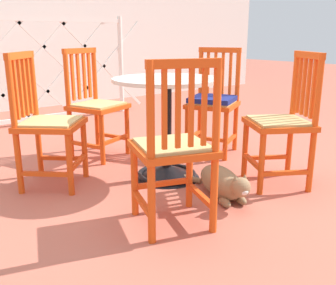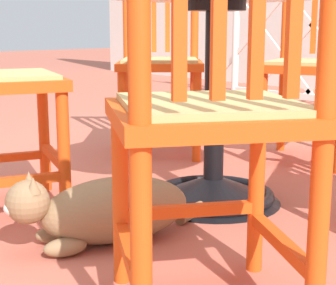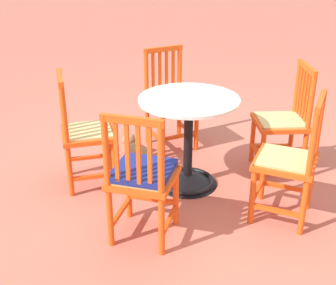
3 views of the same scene
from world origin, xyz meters
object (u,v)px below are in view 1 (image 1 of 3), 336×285
at_px(cafe_table, 167,140).
at_px(orange_chair_tucked_in, 213,103).
at_px(orange_chair_at_corner, 96,106).
at_px(orange_chair_by_planter, 174,150).
at_px(orange_chair_near_fence, 47,124).
at_px(orange_chair_facing_out, 283,124).
at_px(tabby_cat, 223,184).

relative_size(cafe_table, orange_chair_tucked_in, 0.83).
distance_m(orange_chair_at_corner, orange_chair_by_planter, 1.44).
relative_size(orange_chair_tucked_in, orange_chair_near_fence, 1.00).
bearing_deg(orange_chair_tucked_in, orange_chair_facing_out, -101.81).
xyz_separation_m(orange_chair_facing_out, orange_chair_near_fence, (-1.27, 0.99, 0.00)).
xyz_separation_m(orange_chair_tucked_in, orange_chair_near_fence, (-1.44, 0.14, -0.01)).
height_order(cafe_table, orange_chair_facing_out, orange_chair_facing_out).
bearing_deg(tabby_cat, orange_chair_by_planter, -169.07).
bearing_deg(orange_chair_near_fence, tabby_cat, -49.61).
relative_size(orange_chair_at_corner, tabby_cat, 1.23).
bearing_deg(orange_chair_facing_out, orange_chair_by_planter, -178.85).
bearing_deg(orange_chair_near_fence, orange_chair_facing_out, -37.93).
bearing_deg(orange_chair_facing_out, orange_chair_near_fence, 142.07).
distance_m(cafe_table, orange_chair_at_corner, 0.82).
bearing_deg(cafe_table, orange_chair_tucked_in, 19.22).
distance_m(orange_chair_tucked_in, orange_chair_by_planter, 1.44).
height_order(orange_chair_facing_out, orange_chair_near_fence, same).
xyz_separation_m(orange_chair_tucked_in, orange_chair_at_corner, (-0.85, 0.55, -0.01)).
xyz_separation_m(cafe_table, orange_chair_facing_out, (0.54, -0.59, 0.15)).
distance_m(cafe_table, orange_chair_by_planter, 0.76).
bearing_deg(orange_chair_near_fence, orange_chair_by_planter, -73.97).
xyz_separation_m(orange_chair_by_planter, tabby_cat, (0.49, 0.09, -0.34)).
bearing_deg(orange_chair_facing_out, orange_chair_tucked_in, 78.19).
relative_size(orange_chair_tucked_in, orange_chair_at_corner, 1.00).
distance_m(orange_chair_near_fence, orange_chair_by_planter, 1.05).
xyz_separation_m(orange_chair_facing_out, orange_chair_by_planter, (-0.98, -0.02, 0.00)).
distance_m(orange_chair_tucked_in, orange_chair_near_fence, 1.45).
bearing_deg(orange_chair_by_planter, tabby_cat, 10.93).
bearing_deg(orange_chair_near_fence, orange_chair_tucked_in, -5.74).
relative_size(orange_chair_tucked_in, tabby_cat, 1.23).
relative_size(cafe_table, orange_chair_near_fence, 0.83).
relative_size(orange_chair_facing_out, tabby_cat, 1.23).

